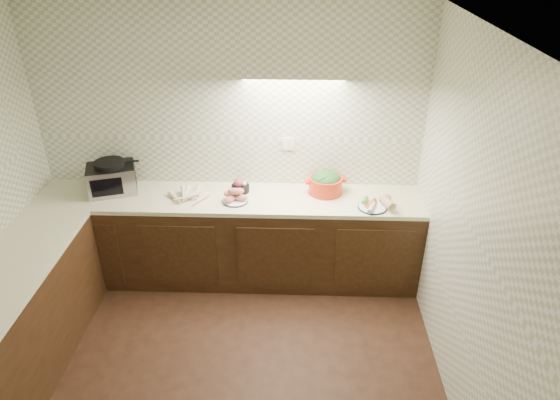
{
  "coord_description": "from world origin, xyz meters",
  "views": [
    {
      "loc": [
        0.63,
        -2.54,
        3.16
      ],
      "look_at": [
        0.49,
        1.25,
        1.02
      ],
      "focal_mm": 32.0,
      "sensor_mm": 36.0,
      "label": 1
    }
  ],
  "objects_px": {
    "parsnip_pile": "(186,197)",
    "dutch_oven": "(326,182)",
    "toaster_oven": "(112,178)",
    "veg_plate": "(378,202)",
    "onion_bowl": "(240,187)",
    "sweet_potato_plate": "(235,196)"
  },
  "relations": [
    {
      "from": "veg_plate",
      "to": "sweet_potato_plate",
      "type": "bearing_deg",
      "value": 177.67
    },
    {
      "from": "onion_bowl",
      "to": "veg_plate",
      "type": "distance_m",
      "value": 1.29
    },
    {
      "from": "sweet_potato_plate",
      "to": "veg_plate",
      "type": "xyz_separation_m",
      "value": [
        1.3,
        -0.05,
        -0.01
      ]
    },
    {
      "from": "veg_plate",
      "to": "dutch_oven",
      "type": "bearing_deg",
      "value": 151.35
    },
    {
      "from": "sweet_potato_plate",
      "to": "onion_bowl",
      "type": "relative_size",
      "value": 1.4
    },
    {
      "from": "onion_bowl",
      "to": "dutch_oven",
      "type": "xyz_separation_m",
      "value": [
        0.81,
        0.0,
        0.06
      ]
    },
    {
      "from": "sweet_potato_plate",
      "to": "onion_bowl",
      "type": "bearing_deg",
      "value": 82.19
    },
    {
      "from": "toaster_oven",
      "to": "sweet_potato_plate",
      "type": "height_order",
      "value": "toaster_oven"
    },
    {
      "from": "sweet_potato_plate",
      "to": "veg_plate",
      "type": "height_order",
      "value": "sweet_potato_plate"
    },
    {
      "from": "toaster_oven",
      "to": "veg_plate",
      "type": "height_order",
      "value": "toaster_oven"
    },
    {
      "from": "toaster_oven",
      "to": "veg_plate",
      "type": "xyz_separation_m",
      "value": [
        2.47,
        -0.21,
        -0.1
      ]
    },
    {
      "from": "onion_bowl",
      "to": "dutch_oven",
      "type": "distance_m",
      "value": 0.81
    },
    {
      "from": "onion_bowl",
      "to": "sweet_potato_plate",
      "type": "bearing_deg",
      "value": -97.81
    },
    {
      "from": "dutch_oven",
      "to": "veg_plate",
      "type": "relative_size",
      "value": 1.2
    },
    {
      "from": "parsnip_pile",
      "to": "veg_plate",
      "type": "relative_size",
      "value": 1.2
    },
    {
      "from": "sweet_potato_plate",
      "to": "onion_bowl",
      "type": "height_order",
      "value": "sweet_potato_plate"
    },
    {
      "from": "dutch_oven",
      "to": "parsnip_pile",
      "type": "bearing_deg",
      "value": 178.21
    },
    {
      "from": "sweet_potato_plate",
      "to": "onion_bowl",
      "type": "distance_m",
      "value": 0.2
    },
    {
      "from": "toaster_oven",
      "to": "veg_plate",
      "type": "bearing_deg",
      "value": -22.59
    },
    {
      "from": "toaster_oven",
      "to": "dutch_oven",
      "type": "bearing_deg",
      "value": -16.53
    },
    {
      "from": "toaster_oven",
      "to": "sweet_potato_plate",
      "type": "relative_size",
      "value": 2.11
    },
    {
      "from": "parsnip_pile",
      "to": "dutch_oven",
      "type": "relative_size",
      "value": 1.0
    }
  ]
}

